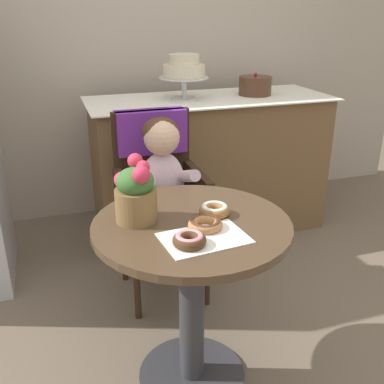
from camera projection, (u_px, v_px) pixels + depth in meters
The scene contains 13 objects.
ground_plane at pixel (192, 375), 1.88m from camera, with size 8.00×8.00×0.00m, color #6B5B4C.
back_wall at pixel (105, 20), 2.99m from camera, with size 4.80×0.10×2.70m, color #B2A393.
cafe_table at pixel (192, 272), 1.69m from camera, with size 0.72×0.72×0.72m.
wicker_chair at pixel (156, 175), 2.29m from camera, with size 0.42×0.45×0.95m.
seated_child at pixel (164, 178), 2.14m from camera, with size 0.27×0.32×0.73m.
paper_napkin at pixel (204, 238), 1.49m from camera, with size 0.28×0.19×0.00m, color white.
donut_front at pixel (189, 239), 1.44m from camera, with size 0.11×0.11×0.04m.
donut_mid at pixel (214, 210), 1.65m from camera, with size 0.12×0.12×0.04m.
donut_side at pixel (205, 224), 1.55m from camera, with size 0.12×0.12×0.03m.
flower_vase at pixel (136, 192), 1.58m from camera, with size 0.15×0.16×0.24m.
display_counter at pixel (209, 164), 3.01m from camera, with size 1.56×0.62×0.90m.
tiered_cake_stand at pixel (184, 70), 2.72m from camera, with size 0.30×0.30×0.27m.
round_layer_cake at pixel (255, 86), 2.91m from camera, with size 0.21×0.21×0.14m.
Camera 1 is at (-0.45, -1.37, 1.43)m, focal length 41.96 mm.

